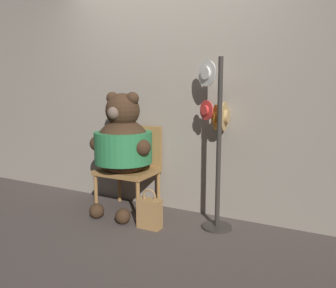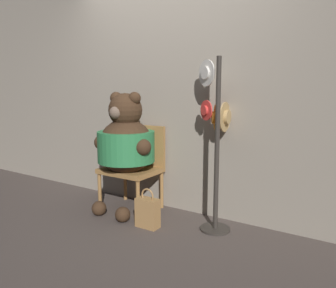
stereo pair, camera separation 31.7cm
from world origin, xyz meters
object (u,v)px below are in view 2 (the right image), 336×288
at_px(chair, 135,163).
at_px(handbag_on_ground, 148,212).
at_px(hat_display_rack, 216,135).
at_px(teddy_bear, 126,143).

relative_size(chair, handbag_on_ground, 2.38).
relative_size(chair, hat_display_rack, 0.57).
distance_m(teddy_bear, hat_display_rack, 0.98).
bearing_deg(teddy_bear, chair, 91.90).
bearing_deg(handbag_on_ground, hat_display_rack, 35.23).
bearing_deg(chair, hat_display_rack, -0.98).
bearing_deg(chair, handbag_on_ground, -40.53).
xyz_separation_m(hat_display_rack, handbag_on_ground, (-0.52, -0.37, -0.73)).
xyz_separation_m(chair, hat_display_rack, (0.97, -0.02, 0.38)).
bearing_deg(handbag_on_ground, teddy_bear, 153.28).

